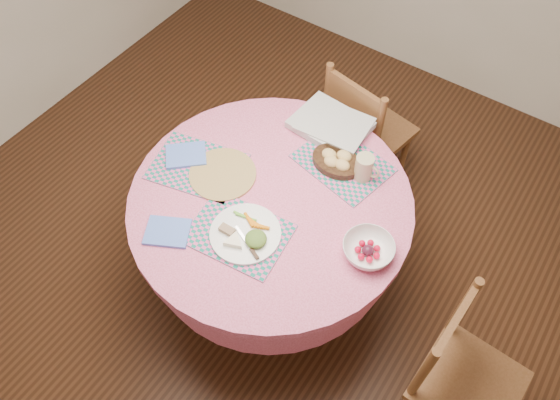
{
  "coord_description": "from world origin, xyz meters",
  "views": [
    {
      "loc": [
        0.81,
        -1.11,
        2.66
      ],
      "look_at": [
        0.05,
        0.0,
        0.78
      ],
      "focal_mm": 35.0,
      "sensor_mm": 36.0,
      "label": 1
    }
  ],
  "objects_px": {
    "dinner_plate": "(246,234)",
    "dining_table": "(271,223)",
    "chair_back": "(363,130)",
    "bread_bowl": "(337,160)",
    "latte_mug": "(364,168)",
    "wicker_trivet": "(223,174)",
    "fruit_bowl": "(368,250)",
    "chair_right": "(460,375)"
  },
  "relations": [
    {
      "from": "dinner_plate",
      "to": "dining_table",
      "type": "bearing_deg",
      "value": 97.49
    },
    {
      "from": "chair_back",
      "to": "dinner_plate",
      "type": "height_order",
      "value": "chair_back"
    },
    {
      "from": "dining_table",
      "to": "dinner_plate",
      "type": "relative_size",
      "value": 4.21
    },
    {
      "from": "bread_bowl",
      "to": "latte_mug",
      "type": "height_order",
      "value": "latte_mug"
    },
    {
      "from": "wicker_trivet",
      "to": "dinner_plate",
      "type": "xyz_separation_m",
      "value": [
        0.28,
        -0.2,
        0.01
      ]
    },
    {
      "from": "latte_mug",
      "to": "fruit_bowl",
      "type": "height_order",
      "value": "latte_mug"
    },
    {
      "from": "dining_table",
      "to": "bread_bowl",
      "type": "height_order",
      "value": "bread_bowl"
    },
    {
      "from": "chair_back",
      "to": "dinner_plate",
      "type": "bearing_deg",
      "value": 100.86
    },
    {
      "from": "chair_right",
      "to": "dinner_plate",
      "type": "distance_m",
      "value": 1.04
    },
    {
      "from": "chair_back",
      "to": "fruit_bowl",
      "type": "distance_m",
      "value": 1.0
    },
    {
      "from": "chair_back",
      "to": "latte_mug",
      "type": "relative_size",
      "value": 7.07
    },
    {
      "from": "chair_back",
      "to": "latte_mug",
      "type": "bearing_deg",
      "value": 126.46
    },
    {
      "from": "wicker_trivet",
      "to": "fruit_bowl",
      "type": "bearing_deg",
      "value": 0.91
    },
    {
      "from": "fruit_bowl",
      "to": "chair_right",
      "type": "bearing_deg",
      "value": -11.62
    },
    {
      "from": "dining_table",
      "to": "chair_back",
      "type": "distance_m",
      "value": 0.84
    },
    {
      "from": "chair_right",
      "to": "latte_mug",
      "type": "height_order",
      "value": "latte_mug"
    },
    {
      "from": "dining_table",
      "to": "chair_right",
      "type": "xyz_separation_m",
      "value": [
        1.01,
        -0.11,
        -0.1
      ]
    },
    {
      "from": "chair_right",
      "to": "wicker_trivet",
      "type": "xyz_separation_m",
      "value": [
        -1.26,
        0.1,
        0.3
      ]
    },
    {
      "from": "chair_right",
      "to": "fruit_bowl",
      "type": "distance_m",
      "value": 0.63
    },
    {
      "from": "bread_bowl",
      "to": "fruit_bowl",
      "type": "xyz_separation_m",
      "value": [
        0.34,
        -0.32,
        -0.0
      ]
    },
    {
      "from": "chair_right",
      "to": "latte_mug",
      "type": "distance_m",
      "value": 0.93
    },
    {
      "from": "dinner_plate",
      "to": "chair_back",
      "type": "bearing_deg",
      "value": 89.94
    },
    {
      "from": "chair_back",
      "to": "wicker_trivet",
      "type": "relative_size",
      "value": 2.98
    },
    {
      "from": "chair_back",
      "to": "fruit_bowl",
      "type": "xyz_separation_m",
      "value": [
        0.45,
        -0.83,
        0.31
      ]
    },
    {
      "from": "dining_table",
      "to": "fruit_bowl",
      "type": "distance_m",
      "value": 0.53
    },
    {
      "from": "wicker_trivet",
      "to": "latte_mug",
      "type": "relative_size",
      "value": 2.37
    },
    {
      "from": "dining_table",
      "to": "wicker_trivet",
      "type": "bearing_deg",
      "value": -176.73
    },
    {
      "from": "chair_back",
      "to": "bread_bowl",
      "type": "height_order",
      "value": "chair_back"
    },
    {
      "from": "wicker_trivet",
      "to": "chair_back",
      "type": "bearing_deg",
      "value": 71.69
    },
    {
      "from": "dining_table",
      "to": "dinner_plate",
      "type": "bearing_deg",
      "value": -82.51
    },
    {
      "from": "bread_bowl",
      "to": "wicker_trivet",
      "type": "bearing_deg",
      "value": -139.19
    },
    {
      "from": "dining_table",
      "to": "fruit_bowl",
      "type": "bearing_deg",
      "value": -0.32
    },
    {
      "from": "chair_back",
      "to": "dinner_plate",
      "type": "relative_size",
      "value": 3.04
    },
    {
      "from": "dining_table",
      "to": "wicker_trivet",
      "type": "xyz_separation_m",
      "value": [
        -0.25,
        -0.01,
        0.2
      ]
    },
    {
      "from": "bread_bowl",
      "to": "chair_back",
      "type": "bearing_deg",
      "value": 101.9
    },
    {
      "from": "chair_back",
      "to": "bread_bowl",
      "type": "distance_m",
      "value": 0.61
    },
    {
      "from": "dinner_plate",
      "to": "bread_bowl",
      "type": "height_order",
      "value": "bread_bowl"
    },
    {
      "from": "dinner_plate",
      "to": "latte_mug",
      "type": "bearing_deg",
      "value": 65.97
    },
    {
      "from": "chair_right",
      "to": "fruit_bowl",
      "type": "height_order",
      "value": "chair_right"
    },
    {
      "from": "chair_right",
      "to": "dinner_plate",
      "type": "xyz_separation_m",
      "value": [
        -0.98,
        -0.1,
        0.31
      ]
    },
    {
      "from": "chair_back",
      "to": "fruit_bowl",
      "type": "bearing_deg",
      "value": 129.23
    },
    {
      "from": "dinner_plate",
      "to": "wicker_trivet",
      "type": "bearing_deg",
      "value": 144.17
    }
  ]
}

